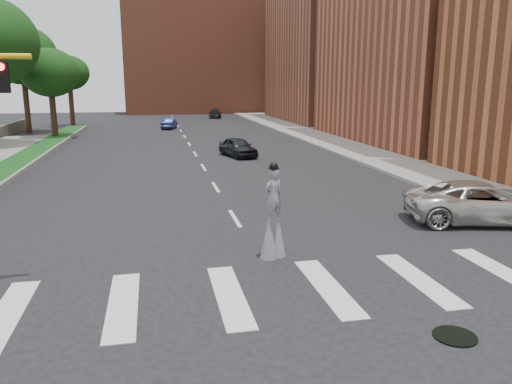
# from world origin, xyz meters

# --- Properties ---
(ground_plane) EXTENTS (160.00, 160.00, 0.00)m
(ground_plane) POSITION_xyz_m (0.00, 0.00, 0.00)
(ground_plane) COLOR black
(ground_plane) RESTS_ON ground
(grass_median) EXTENTS (2.00, 60.00, 0.25)m
(grass_median) POSITION_xyz_m (-11.50, 20.00, 0.12)
(grass_median) COLOR #134316
(grass_median) RESTS_ON ground
(median_curb) EXTENTS (0.20, 60.00, 0.28)m
(median_curb) POSITION_xyz_m (-10.45, 20.00, 0.14)
(median_curb) COLOR gray
(median_curb) RESTS_ON ground
(sidewalk_right) EXTENTS (5.00, 90.00, 0.18)m
(sidewalk_right) POSITION_xyz_m (12.50, 25.00, 0.09)
(sidewalk_right) COLOR gray
(sidewalk_right) RESTS_ON ground
(manhole) EXTENTS (0.90, 0.90, 0.04)m
(manhole) POSITION_xyz_m (3.00, -2.00, 0.02)
(manhole) COLOR black
(manhole) RESTS_ON ground
(building_far) EXTENTS (16.00, 22.00, 20.00)m
(building_far) POSITION_xyz_m (22.00, 54.00, 10.00)
(building_far) COLOR brown
(building_far) RESTS_ON ground
(building_backdrop) EXTENTS (26.00, 14.00, 18.00)m
(building_backdrop) POSITION_xyz_m (6.00, 78.00, 9.00)
(building_backdrop) COLOR #A54F33
(building_backdrop) RESTS_ON ground
(stilt_performer) EXTENTS (0.82, 0.64, 2.91)m
(stilt_performer) POSITION_xyz_m (0.43, 3.50, 1.12)
(stilt_performer) COLOR #321F14
(stilt_performer) RESTS_ON ground
(suv_crossing) EXTENTS (5.99, 3.79, 1.54)m
(suv_crossing) POSITION_xyz_m (9.00, 5.64, 0.77)
(suv_crossing) COLOR beige
(suv_crossing) RESTS_ON ground
(car_near) EXTENTS (2.58, 4.23, 1.35)m
(car_near) POSITION_xyz_m (2.85, 24.03, 0.67)
(car_near) COLOR black
(car_near) RESTS_ON ground
(car_mid) EXTENTS (2.01, 3.73, 1.17)m
(car_mid) POSITION_xyz_m (-1.13, 46.28, 0.58)
(car_mid) COLOR #16234F
(car_mid) RESTS_ON ground
(car_far) EXTENTS (2.04, 4.28, 1.20)m
(car_far) POSITION_xyz_m (6.00, 62.28, 0.60)
(car_far) COLOR black
(car_far) RESTS_ON ground
(tree_5) EXTENTS (6.84, 6.84, 10.66)m
(tree_5) POSITION_xyz_m (-15.44, 44.71, 7.72)
(tree_5) COLOR #321F14
(tree_5) RESTS_ON ground
(tree_6) EXTENTS (5.12, 5.12, 8.15)m
(tree_6) POSITION_xyz_m (-11.86, 38.69, 5.92)
(tree_6) COLOR #321F14
(tree_6) RESTS_ON ground
(tree_7) EXTENTS (4.63, 4.63, 8.13)m
(tree_7) POSITION_xyz_m (-12.21, 52.19, 6.10)
(tree_7) COLOR #321F14
(tree_7) RESTS_ON ground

